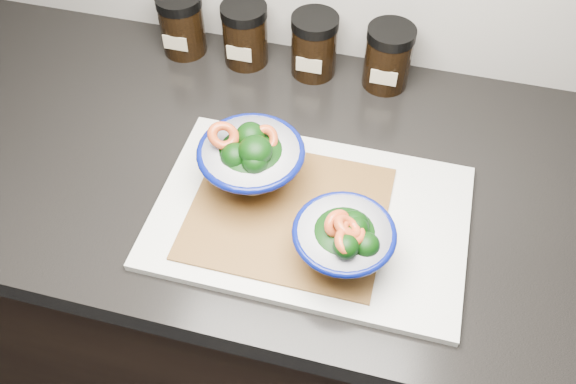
% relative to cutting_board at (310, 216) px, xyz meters
% --- Properties ---
extents(cabinet, '(3.43, 0.58, 0.86)m').
position_rel_cutting_board_xyz_m(cabinet, '(-0.15, 0.09, -0.48)').
color(cabinet, black).
rests_on(cabinet, ground).
extents(countertop, '(3.50, 0.60, 0.04)m').
position_rel_cutting_board_xyz_m(countertop, '(-0.15, 0.09, -0.03)').
color(countertop, black).
rests_on(countertop, cabinet).
extents(cutting_board, '(0.45, 0.30, 0.01)m').
position_rel_cutting_board_xyz_m(cutting_board, '(0.00, 0.00, 0.00)').
color(cutting_board, silver).
rests_on(cutting_board, countertop).
extents(bamboo_mat, '(0.28, 0.24, 0.00)m').
position_rel_cutting_board_xyz_m(bamboo_mat, '(-0.03, -0.01, 0.01)').
color(bamboo_mat, brown).
rests_on(bamboo_mat, cutting_board).
extents(bowl_left, '(0.16, 0.16, 0.12)m').
position_rel_cutting_board_xyz_m(bowl_left, '(-0.10, 0.03, 0.06)').
color(bowl_left, white).
rests_on(bowl_left, bamboo_mat).
extents(bowl_right, '(0.14, 0.14, 0.10)m').
position_rel_cutting_board_xyz_m(bowl_right, '(0.06, -0.07, 0.05)').
color(bowl_right, white).
rests_on(bowl_right, bamboo_mat).
extents(spice_jar_a, '(0.08, 0.08, 0.11)m').
position_rel_cutting_board_xyz_m(spice_jar_a, '(-0.32, 0.33, 0.05)').
color(spice_jar_a, black).
rests_on(spice_jar_a, countertop).
extents(spice_jar_b, '(0.08, 0.08, 0.11)m').
position_rel_cutting_board_xyz_m(spice_jar_b, '(-0.20, 0.33, 0.05)').
color(spice_jar_b, black).
rests_on(spice_jar_b, countertop).
extents(spice_jar_c, '(0.08, 0.08, 0.11)m').
position_rel_cutting_board_xyz_m(spice_jar_c, '(-0.07, 0.33, 0.05)').
color(spice_jar_c, black).
rests_on(spice_jar_c, countertop).
extents(spice_jar_d, '(0.08, 0.08, 0.11)m').
position_rel_cutting_board_xyz_m(spice_jar_d, '(0.06, 0.33, 0.05)').
color(spice_jar_d, black).
rests_on(spice_jar_d, countertop).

